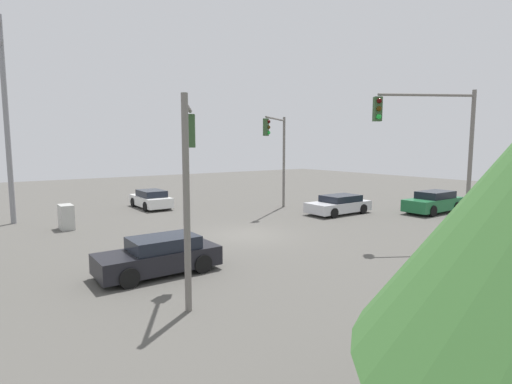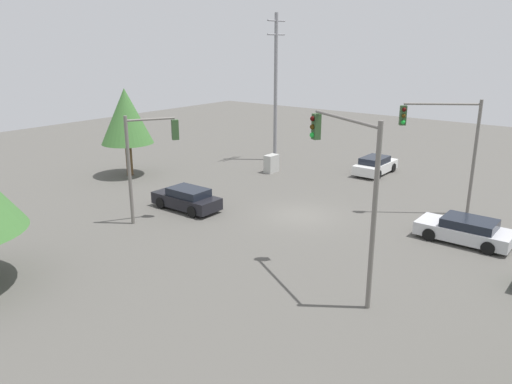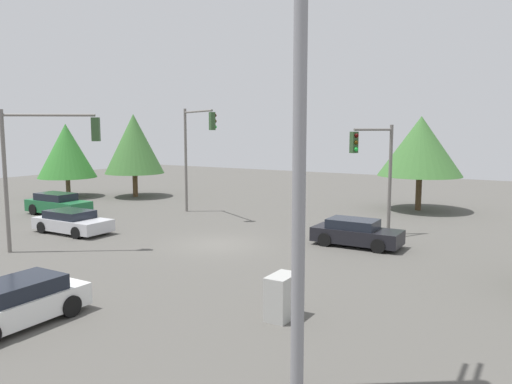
{
  "view_description": "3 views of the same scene",
  "coord_description": "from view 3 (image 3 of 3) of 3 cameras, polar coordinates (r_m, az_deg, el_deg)",
  "views": [
    {
      "loc": [
        16.05,
        -10.94,
        4.45
      ],
      "look_at": [
        1.38,
        -0.47,
        2.32
      ],
      "focal_mm": 28.0,
      "sensor_mm": 36.0,
      "label": 1
    },
    {
      "loc": [
        22.33,
        14.2,
        9.38
      ],
      "look_at": [
        2.26,
        -1.44,
        1.66
      ],
      "focal_mm": 35.0,
      "sensor_mm": 36.0,
      "label": 2
    },
    {
      "loc": [
        -19.37,
        -13.58,
        5.56
      ],
      "look_at": [
        1.61,
        -1.2,
        2.47
      ],
      "focal_mm": 35.0,
      "sensor_mm": 36.0,
      "label": 3
    }
  ],
  "objects": [
    {
      "name": "ground_plane",
      "position": [
        24.3,
        -4.39,
        -6.01
      ],
      "size": [
        80.0,
        80.0,
        0.0
      ],
      "primitive_type": "plane",
      "color": "#54514C"
    },
    {
      "name": "sedan_green",
      "position": [
        34.81,
        -21.7,
        -1.31
      ],
      "size": [
        1.88,
        4.56,
        1.42
      ],
      "rotation": [
        0.0,
        0.0,
        3.14
      ],
      "color": "#1E6638",
      "rests_on": "ground_plane"
    },
    {
      "name": "sedan_dark",
      "position": [
        24.3,
        11.35,
        -4.61
      ],
      "size": [
        1.84,
        4.16,
        1.29
      ],
      "rotation": [
        0.0,
        0.0,
        3.14
      ],
      "color": "black",
      "rests_on": "ground_plane"
    },
    {
      "name": "sedan_white",
      "position": [
        16.04,
        -25.84,
        -11.42
      ],
      "size": [
        4.13,
        1.86,
        1.29
      ],
      "rotation": [
        0.0,
        0.0,
        1.57
      ],
      "color": "silver",
      "rests_on": "ground_plane"
    },
    {
      "name": "sedan_silver",
      "position": [
        28.58,
        -20.28,
        -3.22
      ],
      "size": [
        2.02,
        4.37,
        1.21
      ],
      "rotation": [
        0.0,
        0.0,
        3.14
      ],
      "color": "silver",
      "rests_on": "ground_plane"
    },
    {
      "name": "traffic_signal_main",
      "position": [
        32.11,
        -6.94,
        5.71
      ],
      "size": [
        2.54,
        4.1,
        6.88
      ],
      "rotation": [
        0.0,
        0.0,
        4.18
      ],
      "color": "slate",
      "rests_on": "ground_plane"
    },
    {
      "name": "traffic_signal_cross",
      "position": [
        26.22,
        13.5,
        3.41
      ],
      "size": [
        2.5,
        1.54,
        5.77
      ],
      "rotation": [
        0.0,
        0.0,
        2.63
      ],
      "color": "slate",
      "rests_on": "ground_plane"
    },
    {
      "name": "traffic_signal_aux",
      "position": [
        24.19,
        -23.29,
        3.92
      ],
      "size": [
        2.63,
        3.64,
        6.41
      ],
      "rotation": [
        0.0,
        0.0,
        -0.97
      ],
      "color": "slate",
      "rests_on": "ground_plane"
    },
    {
      "name": "utility_pole_tall",
      "position": [
        10.15,
        5.03,
        9.86
      ],
      "size": [
        2.2,
        0.28,
        11.45
      ],
      "color": "gray",
      "rests_on": "ground_plane"
    },
    {
      "name": "electrical_cabinet",
      "position": [
        15.01,
        2.97,
        -11.86
      ],
      "size": [
        1.12,
        0.65,
        1.31
      ],
      "primitive_type": "cube",
      "color": "#B2B2AD",
      "rests_on": "ground_plane"
    },
    {
      "name": "tree_behind",
      "position": [
        35.71,
        18.28,
        4.98
      ],
      "size": [
        5.62,
        5.62,
        6.41
      ],
      "color": "#4C3823",
      "rests_on": "ground_plane"
    },
    {
      "name": "tree_far",
      "position": [
        42.01,
        -13.77,
        5.36
      ],
      "size": [
        4.78,
        4.78,
        6.75
      ],
      "color": "brown",
      "rests_on": "ground_plane"
    },
    {
      "name": "tree_corner",
      "position": [
        43.53,
        -20.85,
        4.42
      ],
      "size": [
        4.67,
        4.67,
        5.97
      ],
      "color": "brown",
      "rests_on": "ground_plane"
    }
  ]
}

